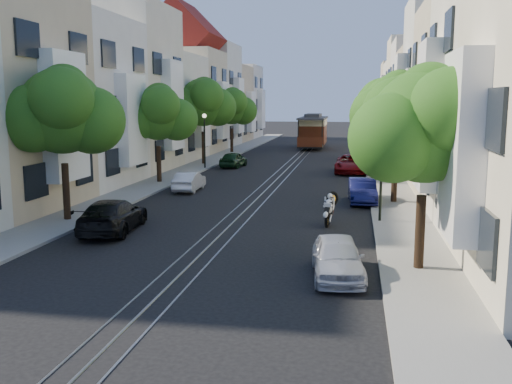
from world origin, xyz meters
The scene contains 27 objects.
ground centered at (0.00, 28.00, 0.00)m, with size 200.00×200.00×0.00m, color black.
sidewalk_east centered at (7.25, 28.00, 0.06)m, with size 2.50×80.00×0.12m, color gray.
sidewalk_west centered at (-7.25, 28.00, 0.06)m, with size 2.50×80.00×0.12m, color gray.
rail_left centered at (-0.55, 28.00, 0.01)m, with size 0.06×80.00×0.02m, color gray.
rail_slot centered at (0.00, 28.00, 0.01)m, with size 0.06×80.00×0.02m, color gray.
rail_right centered at (0.55, 28.00, 0.01)m, with size 0.06×80.00×0.02m, color gray.
lane_line centered at (0.00, 28.00, 0.00)m, with size 0.08×80.00×0.01m, color tan.
townhouses_east centered at (11.87, 27.91, 5.18)m, with size 7.75×72.00×12.00m.
townhouses_west centered at (-11.87, 27.91, 5.08)m, with size 7.75×72.00×11.76m.
tree_e_a centered at (7.26, -3.02, 4.40)m, with size 4.72×3.87×6.27m.
tree_e_b centered at (7.26, 8.98, 4.73)m, with size 4.93×4.08×6.68m.
tree_e_c centered at (7.26, 19.98, 4.60)m, with size 4.84×3.99×6.52m.
tree_e_d centered at (7.26, 30.98, 4.87)m, with size 5.01×4.16×6.85m.
tree_w_a centered at (-7.14, 1.98, 4.73)m, with size 4.93×4.08×6.68m.
tree_w_b centered at (-7.14, 13.98, 4.40)m, with size 4.72×3.87×6.27m.
tree_w_c centered at (-7.14, 24.98, 5.07)m, with size 5.13×4.28×7.09m.
tree_w_d centered at (-7.14, 35.98, 4.60)m, with size 4.84×3.99×6.52m.
lamp_east centered at (6.30, 4.00, 2.85)m, with size 0.32×0.32×4.16m.
lamp_west centered at (-6.30, 22.00, 2.85)m, with size 0.32×0.32×4.16m.
sportbike_rider centered at (4.15, 3.30, 0.78)m, with size 0.63×1.73×1.43m.
cable_car centered at (0.50, 43.42, 2.08)m, with size 2.86×9.14×3.51m.
parked_car_e_near centered at (4.73, -4.10, 0.63)m, with size 1.48×3.67×1.25m, color #B3B6C0.
parked_car_e_mid centered at (5.60, 8.95, 0.63)m, with size 1.34×3.84×1.27m, color #0B0E3B.
parked_car_e_far centered at (4.90, 21.52, 0.67)m, with size 2.23×4.84×1.34m, color maroon.
parked_car_w_near centered at (-4.40, 0.47, 0.67)m, with size 1.88×4.61×1.34m, color black.
parked_car_w_mid centered at (-4.40, 11.30, 0.57)m, with size 1.20×3.45×1.14m, color silver.
parked_car_w_far centered at (-4.40, 23.75, 0.62)m, with size 1.46×3.63×1.24m, color black.
Camera 1 is at (5.15, -20.74, 5.23)m, focal length 40.00 mm.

